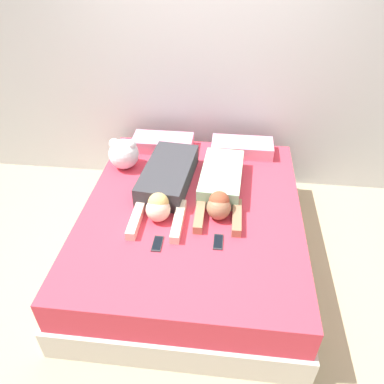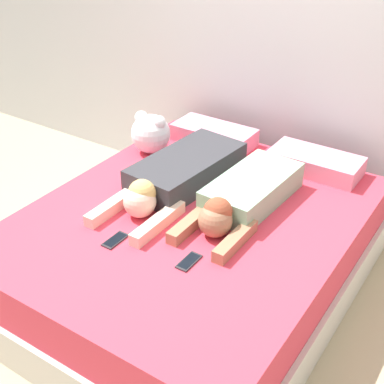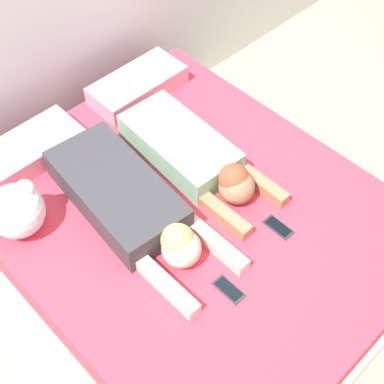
{
  "view_description": "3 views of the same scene",
  "coord_description": "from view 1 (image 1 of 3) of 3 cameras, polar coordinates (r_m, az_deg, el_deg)",
  "views": [
    {
      "loc": [
        0.26,
        -2.33,
        2.49
      ],
      "look_at": [
        0.0,
        0.0,
        0.7
      ],
      "focal_mm": 35.0,
      "sensor_mm": 36.0,
      "label": 1
    },
    {
      "loc": [
        1.44,
        -2.18,
        2.27
      ],
      "look_at": [
        0.0,
        0.0,
        0.7
      ],
      "focal_mm": 50.0,
      "sensor_mm": 36.0,
      "label": 2
    },
    {
      "loc": [
        -1.15,
        -1.19,
        2.77
      ],
      "look_at": [
        0.0,
        0.0,
        0.7
      ],
      "focal_mm": 50.0,
      "sensor_mm": 36.0,
      "label": 3
    }
  ],
  "objects": [
    {
      "name": "pillow_head_right",
      "position": [
        3.74,
        7.63,
        6.76
      ],
      "size": [
        0.6,
        0.29,
        0.12
      ],
      "color": "pink",
      "rests_on": "bed"
    },
    {
      "name": "cell_phone_left",
      "position": [
        2.74,
        -5.29,
        -7.83
      ],
      "size": [
        0.07,
        0.16,
        0.01
      ],
      "color": "#2D2D33",
      "rests_on": "bed"
    },
    {
      "name": "ground_plane",
      "position": [
        3.43,
        -0.0,
        -9.32
      ],
      "size": [
        12.0,
        12.0,
        0.0
      ],
      "primitive_type": "plane",
      "color": "tan"
    },
    {
      "name": "plush_toy",
      "position": [
        3.5,
        -10.36,
        5.83
      ],
      "size": [
        0.28,
        0.28,
        0.29
      ],
      "color": "white",
      "rests_on": "bed"
    },
    {
      "name": "wall_back",
      "position": [
        3.78,
        2.24,
        18.96
      ],
      "size": [
        12.0,
        0.06,
        2.6
      ],
      "color": "silver",
      "rests_on": "ground_plane"
    },
    {
      "name": "person_left",
      "position": [
        3.18,
        -3.94,
        1.57
      ],
      "size": [
        0.45,
        1.16,
        0.22
      ],
      "color": "#333338",
      "rests_on": "bed"
    },
    {
      "name": "person_right",
      "position": [
        3.15,
        4.4,
        1.03
      ],
      "size": [
        0.37,
        1.0,
        0.22
      ],
      "color": "#8CBF99",
      "rests_on": "bed"
    },
    {
      "name": "bed",
      "position": [
        3.23,
        -0.0,
        -6.04
      ],
      "size": [
        1.82,
        2.19,
        0.55
      ],
      "color": "beige",
      "rests_on": "ground_plane"
    },
    {
      "name": "cell_phone_right",
      "position": [
        2.75,
        4.01,
        -7.58
      ],
      "size": [
        0.07,
        0.16,
        0.01
      ],
      "color": "#2D2D33",
      "rests_on": "bed"
    },
    {
      "name": "pillow_head_left",
      "position": [
        3.79,
        -4.46,
        7.48
      ],
      "size": [
        0.6,
        0.29,
        0.12
      ],
      "color": "pink",
      "rests_on": "bed"
    }
  ]
}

